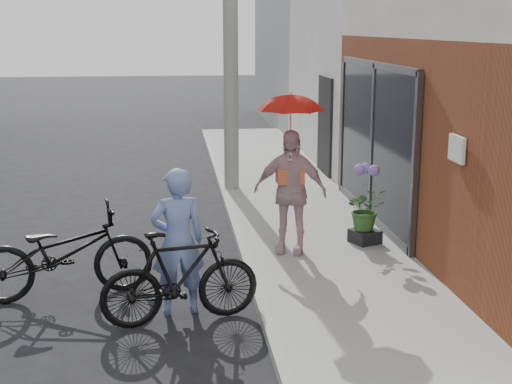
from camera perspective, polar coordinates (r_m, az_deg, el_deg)
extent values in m
plane|color=black|center=(8.04, -6.19, -10.14)|extent=(80.00, 80.00, 0.00)
cube|color=gray|center=(10.11, 5.67, -4.82)|extent=(2.20, 24.00, 0.12)
cube|color=#9E9E99|center=(9.93, -0.90, -5.08)|extent=(0.12, 24.00, 0.12)
cube|color=black|center=(11.49, 9.40, 3.91)|extent=(0.06, 3.80, 2.40)
cube|color=white|center=(8.34, 15.77, 3.35)|extent=(0.04, 0.40, 0.30)
cube|color=white|center=(17.91, 17.50, 13.62)|extent=(8.00, 6.00, 7.00)
cube|color=gray|center=(24.48, 10.68, 13.70)|extent=(8.00, 8.00, 7.00)
cylinder|color=#9E9E99|center=(13.44, -2.07, 14.55)|extent=(0.28, 0.28, 7.00)
imported|color=#7089C7|center=(7.97, -6.29, -3.95)|extent=(0.66, 0.48, 1.67)
imported|color=black|center=(8.75, -15.13, -4.73)|extent=(2.19, 1.13, 1.10)
imported|color=black|center=(7.79, -6.08, -6.76)|extent=(1.81, 0.83, 1.05)
imported|color=beige|center=(9.68, 2.73, 0.03)|extent=(1.08, 0.74, 1.71)
imported|color=red|center=(9.48, 2.81, 7.28)|extent=(0.85, 0.85, 0.75)
cube|color=black|center=(10.39, 8.70, -3.52)|extent=(0.47, 0.47, 0.19)
imported|color=#305D25|center=(10.28, 8.78, -1.33)|extent=(0.57, 0.49, 0.63)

